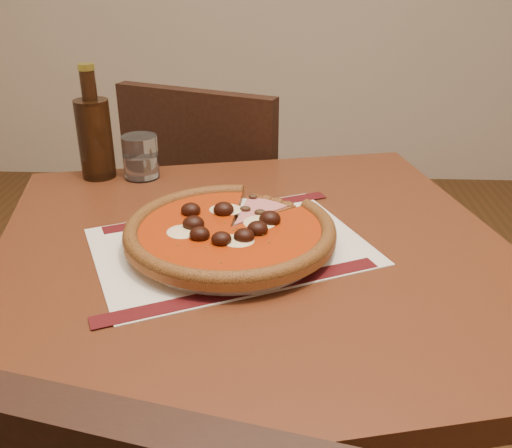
% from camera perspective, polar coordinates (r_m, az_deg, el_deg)
% --- Properties ---
extents(table, '(0.96, 0.96, 0.75)m').
position_cam_1_polar(table, '(0.94, -0.06, -7.73)').
color(table, '#622E17').
rests_on(table, ground).
extents(chair_far, '(0.54, 0.54, 0.88)m').
position_cam_1_polar(chair_far, '(1.57, -3.73, 0.45)').
color(chair_far, black).
rests_on(chair_far, ground).
extents(placemat, '(0.49, 0.44, 0.00)m').
position_cam_1_polar(placemat, '(0.89, -2.56, -2.25)').
color(placemat, beige).
rests_on(placemat, table).
extents(plate, '(0.29, 0.29, 0.02)m').
position_cam_1_polar(plate, '(0.89, -2.58, -1.68)').
color(plate, white).
rests_on(plate, placemat).
extents(pizza, '(0.33, 0.33, 0.04)m').
position_cam_1_polar(pizza, '(0.88, -2.61, -0.53)').
color(pizza, '#925823').
rests_on(pizza, plate).
extents(ham_slice, '(0.10, 0.13, 0.02)m').
position_cam_1_polar(ham_slice, '(0.94, 1.03, 1.21)').
color(ham_slice, '#925823').
rests_on(ham_slice, plate).
extents(water_glass, '(0.07, 0.07, 0.09)m').
position_cam_1_polar(water_glass, '(1.18, -11.46, 6.60)').
color(water_glass, white).
rests_on(water_glass, table).
extents(bottle, '(0.07, 0.07, 0.23)m').
position_cam_1_polar(bottle, '(1.19, -15.84, 8.60)').
color(bottle, '#321B0C').
rests_on(bottle, table).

